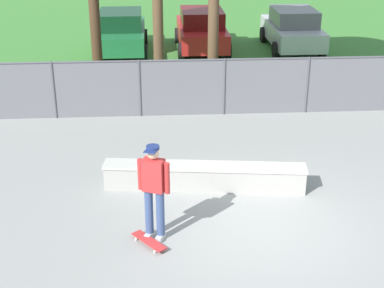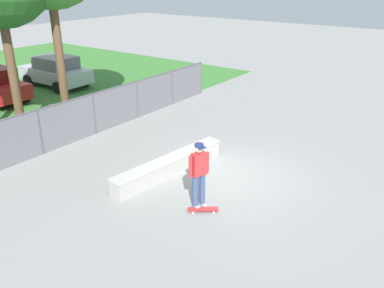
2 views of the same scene
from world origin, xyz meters
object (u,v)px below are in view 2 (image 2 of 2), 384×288
object	(u,v)px
concrete_ledge	(170,166)
skateboard	(203,209)
skateboarder	(199,173)
car_silver	(56,71)

from	to	relation	value
concrete_ledge	skateboard	size ratio (longest dim) A/B	5.74
skateboard	skateboarder	bearing A→B (deg)	62.80
car_silver	skateboarder	bearing A→B (deg)	-112.42
concrete_ledge	skateboarder	world-z (taller)	skateboarder
skateboarder	skateboard	xyz separation A→B (m)	(-0.11, -0.22, -0.96)
skateboarder	skateboard	distance (m)	0.99
concrete_ledge	skateboarder	size ratio (longest dim) A/B	2.34
car_silver	concrete_ledge	bearing A→B (deg)	-111.18
concrete_ledge	skateboarder	distance (m)	2.26
skateboard	car_silver	bearing A→B (deg)	67.50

